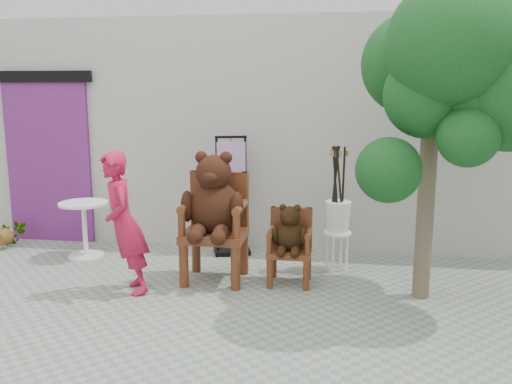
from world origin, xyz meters
TOP-DOWN VIEW (x-y plane):
  - ground_plane at (0.00, 0.00)m, footprint 60.00×60.00m
  - back_wall at (0.00, 3.10)m, footprint 9.00×1.00m
  - doorway at (-3.00, 2.58)m, footprint 1.40×0.11m
  - chair_big at (-0.39, 1.33)m, footprint 0.68×0.76m
  - chair_small at (0.44, 1.35)m, footprint 0.46×0.48m
  - person at (-1.21, 0.81)m, footprint 0.58×0.64m
  - cafe_table at (-2.19, 1.90)m, footprint 0.60×0.60m
  - display_stand at (-0.40, 2.35)m, footprint 0.54×0.47m
  - stool_bucket at (0.94, 1.89)m, footprint 0.32×0.32m
  - tree at (2.02, 1.03)m, footprint 1.87×1.97m
  - potted_plant at (-3.40, 2.13)m, footprint 0.36×0.31m

SIDE VIEW (x-z plane):
  - ground_plane at x=0.00m, z-range 0.00..0.00m
  - potted_plant at x=-3.40m, z-range 0.00..0.39m
  - cafe_table at x=-2.19m, z-range 0.09..0.79m
  - chair_small at x=0.44m, z-range 0.07..0.96m
  - display_stand at x=-0.40m, z-range -0.17..1.34m
  - stool_bucket at x=0.94m, z-range -0.08..1.37m
  - person at x=-1.21m, z-range 0.00..1.48m
  - chair_big at x=-0.39m, z-range 0.10..1.53m
  - doorway at x=-3.00m, z-range 0.00..2.33m
  - back_wall at x=0.00m, z-range 0.00..3.00m
  - tree at x=2.02m, z-range 0.68..3.82m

